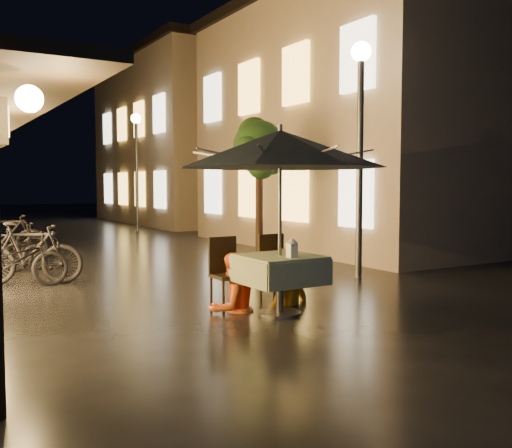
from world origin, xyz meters
TOP-DOWN VIEW (x-y plane):
  - ground at (0.00, 0.00)m, footprint 90.00×90.00m
  - east_building_near at (7.49, 6.50)m, footprint 7.30×9.30m
  - east_building_far at (7.49, 18.00)m, footprint 7.30×10.30m
  - street_tree at (2.41, 4.51)m, footprint 1.43×1.20m
  - streetlamp_near at (3.00, 2.00)m, footprint 0.36×0.36m
  - streetlamp_far at (3.00, 14.00)m, footprint 0.36×0.36m
  - cafe_table at (0.14, 0.26)m, footprint 0.99×0.99m
  - patio_umbrella at (0.14, 0.26)m, footprint 2.69×2.69m
  - cafe_chair_left at (-0.26, 1.00)m, footprint 0.42×0.42m
  - cafe_chair_right at (0.54, 1.00)m, footprint 0.42×0.42m
  - table_lantern at (0.14, -0.02)m, footprint 0.16×0.16m
  - person_orange at (-0.27, 0.79)m, footprint 0.83×0.70m
  - person_yellow at (0.59, 0.78)m, footprint 1.12×0.84m
  - bicycle_0 at (-2.55, 4.12)m, footprint 1.79×0.81m
  - bicycle_1 at (-2.29, 4.28)m, footprint 1.83×1.09m
  - bicycle_2 at (-2.40, 5.92)m, footprint 1.58×0.73m
  - bicycle_4 at (-2.23, 7.22)m, footprint 1.73×0.81m
  - bicycle_5 at (-2.16, 8.14)m, footprint 1.82×0.84m

SIDE VIEW (x-z plane):
  - ground at x=0.00m, z-range 0.00..0.00m
  - bicycle_2 at x=-2.40m, z-range 0.00..0.80m
  - bicycle_4 at x=-2.23m, z-range 0.00..0.88m
  - bicycle_0 at x=-2.55m, z-range 0.00..0.91m
  - bicycle_5 at x=-2.16m, z-range 0.00..1.05m
  - bicycle_1 at x=-2.29m, z-range 0.00..1.06m
  - cafe_chair_left at x=-0.26m, z-range 0.05..1.03m
  - cafe_chair_right at x=0.54m, z-range 0.05..1.03m
  - cafe_table at x=0.14m, z-range 0.20..0.98m
  - person_orange at x=-0.27m, z-range 0.00..1.53m
  - person_yellow at x=0.59m, z-range 0.00..1.54m
  - table_lantern at x=0.14m, z-range 0.79..1.04m
  - patio_umbrella at x=0.14m, z-range 0.92..3.38m
  - street_tree at x=2.41m, z-range 0.85..4.00m
  - streetlamp_near at x=3.00m, z-range 0.80..5.03m
  - streetlamp_far at x=3.00m, z-range 0.80..5.03m
  - east_building_near at x=7.49m, z-range 0.01..6.81m
  - east_building_far at x=7.49m, z-range 0.01..7.31m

